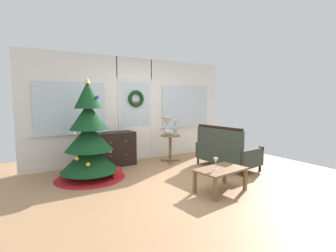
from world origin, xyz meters
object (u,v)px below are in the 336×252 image
(christmas_tree, at_px, (89,143))
(coffee_table, at_px, (220,172))
(settee_sofa, at_px, (225,152))
(table_lamp, at_px, (167,123))
(gift_box, at_px, (116,173))
(wine_glass, at_px, (216,161))
(flower_vase, at_px, (175,130))
(dresser_cabinet, at_px, (115,149))
(side_table, at_px, (170,143))

(christmas_tree, distance_m, coffee_table, 2.52)
(settee_sofa, height_order, table_lamp, table_lamp)
(christmas_tree, height_order, gift_box, christmas_tree)
(wine_glass, bearing_deg, flower_vase, 75.82)
(dresser_cabinet, relative_size, side_table, 1.36)
(christmas_tree, height_order, coffee_table, christmas_tree)
(wine_glass, bearing_deg, coffee_table, -1.89)
(christmas_tree, xyz_separation_m, table_lamp, (1.94, 0.31, 0.26))
(christmas_tree, height_order, settee_sofa, christmas_tree)
(side_table, bearing_deg, christmas_tree, -172.44)
(christmas_tree, distance_m, table_lamp, 1.98)
(christmas_tree, bearing_deg, coffee_table, -47.35)
(christmas_tree, bearing_deg, table_lamp, 8.95)
(dresser_cabinet, bearing_deg, gift_box, -107.97)
(christmas_tree, relative_size, coffee_table, 2.18)
(settee_sofa, xyz_separation_m, flower_vase, (-0.65, 1.02, 0.41))
(dresser_cabinet, xyz_separation_m, flower_vase, (1.36, -0.45, 0.40))
(table_lamp, bearing_deg, wine_glass, -99.42)
(settee_sofa, bearing_deg, dresser_cabinet, 143.72)
(flower_vase, xyz_separation_m, coffee_table, (-0.41, -2.04, -0.45))
(side_table, xyz_separation_m, table_lamp, (-0.06, 0.04, 0.48))
(table_lamp, bearing_deg, gift_box, -160.58)
(settee_sofa, xyz_separation_m, wine_glass, (-1.17, -1.01, 0.15))
(christmas_tree, xyz_separation_m, side_table, (2.00, 0.27, -0.22))
(christmas_tree, bearing_deg, wine_glass, -49.14)
(flower_vase, height_order, wine_glass, flower_vase)
(coffee_table, bearing_deg, wine_glass, 178.11)
(flower_vase, bearing_deg, side_table, 149.04)
(side_table, xyz_separation_m, wine_glass, (-0.41, -2.10, 0.05))
(wine_glass, xyz_separation_m, gift_box, (-1.13, 1.61, -0.44))
(side_table, distance_m, coffee_table, 2.13)
(wine_glass, bearing_deg, christmas_tree, 130.86)
(table_lamp, xyz_separation_m, wine_glass, (-0.35, -2.14, -0.42))
(table_lamp, height_order, wine_glass, table_lamp)
(settee_sofa, xyz_separation_m, coffee_table, (-1.06, -1.02, -0.04))
(dresser_cabinet, bearing_deg, settee_sofa, -36.28)
(settee_sofa, relative_size, gift_box, 7.74)
(settee_sofa, distance_m, table_lamp, 1.50)
(christmas_tree, height_order, wine_glass, christmas_tree)
(coffee_table, relative_size, wine_glass, 4.60)
(coffee_table, distance_m, wine_glass, 0.23)
(settee_sofa, relative_size, coffee_table, 1.62)
(dresser_cabinet, relative_size, coffee_table, 1.01)
(dresser_cabinet, relative_size, flower_vase, 2.60)
(settee_sofa, xyz_separation_m, gift_box, (-2.30, 0.60, -0.28))
(side_table, distance_m, gift_box, 1.66)
(dresser_cabinet, height_order, flower_vase, flower_vase)
(table_lamp, bearing_deg, coffee_table, -96.61)
(table_lamp, xyz_separation_m, flower_vase, (0.16, -0.10, -0.17))
(christmas_tree, relative_size, flower_vase, 5.58)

